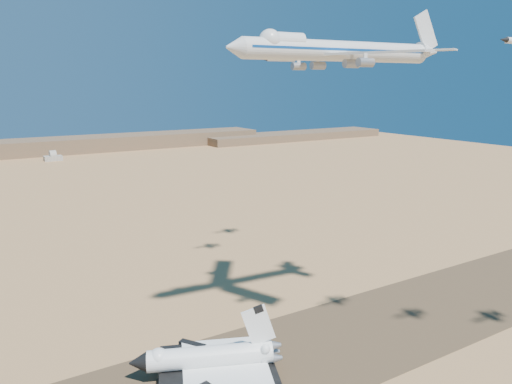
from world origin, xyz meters
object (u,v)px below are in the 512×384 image
crew_a (248,381)px  crew_c (246,374)px  shuttle (209,359)px  carrier_747 (333,51)px  crew_b (245,382)px  chase_jet_d (280,59)px  chase_jet_e (302,49)px

crew_a → crew_c: bearing=-6.4°
shuttle → crew_a: (7.94, -8.62, -5.00)m
carrier_747 → crew_b: bearing=-167.5°
chase_jet_d → chase_jet_e: (21.80, 15.36, 5.56)m
shuttle → chase_jet_d: chase_jet_d is taller
shuttle → chase_jet_e: chase_jet_e is taller
crew_a → shuttle: bearing=60.3°
chase_jet_d → crew_c: bearing=-124.3°
carrier_747 → chase_jet_d: size_ratio=4.92×
crew_b → chase_jet_e: size_ratio=0.10×
crew_a → chase_jet_e: 138.36m
crew_a → crew_b: crew_a is taller
chase_jet_e → chase_jet_d: bearing=-140.4°
carrier_747 → crew_b: (-32.54, -4.21, -92.77)m
chase_jet_d → crew_a: bearing=-123.5°
carrier_747 → crew_a: carrier_747 is taller
crew_b → chase_jet_d: bearing=-68.0°
crew_c → chase_jet_e: bearing=-107.4°
chase_jet_e → crew_b: bearing=-130.9°
crew_b → crew_c: crew_c is taller
shuttle → crew_b: shuttle is taller
crew_c → crew_b: bearing=80.7°
chase_jet_d → chase_jet_e: chase_jet_e is taller
chase_jet_e → shuttle: bearing=-137.4°
carrier_747 → crew_a: 98.11m
shuttle → crew_c: bearing=-9.0°
crew_a → crew_c: 3.24m
shuttle → crew_a: bearing=-24.9°
shuttle → chase_jet_e: bearing=60.5°
crew_c → crew_a: bearing=94.3°
carrier_747 → chase_jet_e: 74.78m
crew_a → crew_b: 0.89m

